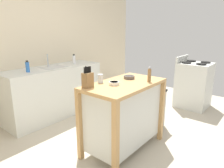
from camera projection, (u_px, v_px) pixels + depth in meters
name	position (u px, v px, depth m)	size (l,w,h in m)	color
ground_plane	(124.00, 151.00, 2.68)	(6.50, 6.50, 0.00)	#BCB29E
wall_back	(32.00, 44.00, 3.59)	(5.50, 0.10, 2.60)	beige
kitchen_island	(124.00, 113.00, 2.63)	(1.10, 0.61, 0.91)	tan
knife_block	(88.00, 79.00, 2.30)	(0.11, 0.09, 0.25)	olive
bowl_ceramic_wide	(129.00, 77.00, 2.72)	(0.14, 0.14, 0.04)	#564C47
bowl_ceramic_small	(114.00, 83.00, 2.42)	(0.13, 0.13, 0.04)	silver
drinking_cup	(100.00, 78.00, 2.52)	(0.07, 0.07, 0.11)	silver
pepper_grinder	(149.00, 75.00, 2.54)	(0.04, 0.04, 0.20)	olive
trash_bin	(153.00, 109.00, 3.26)	(0.36, 0.28, 0.63)	#B7B2A8
sink_counter	(55.00, 91.00, 3.71)	(1.79, 0.60, 0.90)	silver
sink_faucet	(48.00, 60.00, 3.65)	(0.02, 0.02, 0.22)	#B7BCC1
bottle_hand_soap	(74.00, 59.00, 3.91)	(0.06, 0.06, 0.19)	white
bottle_spray_cleaner	(28.00, 67.00, 3.15)	(0.06, 0.06, 0.18)	blue
stove	(194.00, 85.00, 4.13)	(0.60, 0.60, 1.02)	silver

